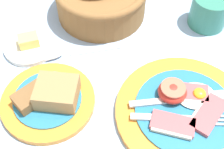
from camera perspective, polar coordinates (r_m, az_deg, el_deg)
ground_plane at (r=0.56m, az=5.01°, el=-8.42°), size 3.00×3.00×0.00m
breakfast_plate at (r=0.57m, az=13.12°, el=-6.26°), size 0.25×0.25×0.04m
bread_plate at (r=0.58m, az=-11.46°, el=-4.22°), size 0.17×0.17×0.05m
sugar_cup at (r=0.72m, az=17.41°, el=11.17°), size 0.08×0.08×0.07m
butter_dish at (r=0.68m, az=-14.78°, el=5.27°), size 0.11×0.11×0.03m
teaspoon_stray at (r=0.65m, az=-9.73°, el=3.68°), size 0.19×0.04×0.01m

